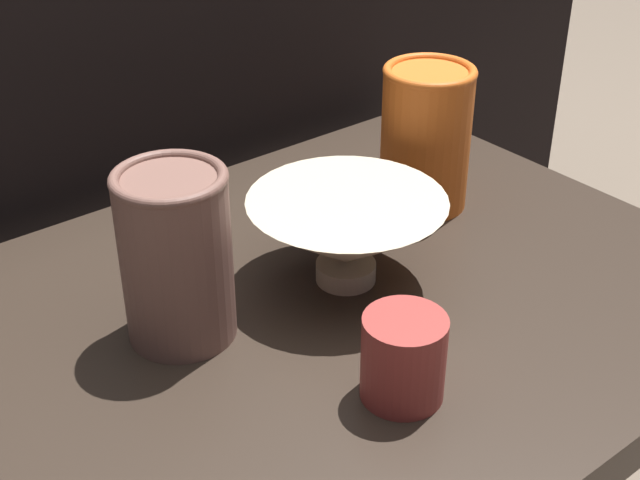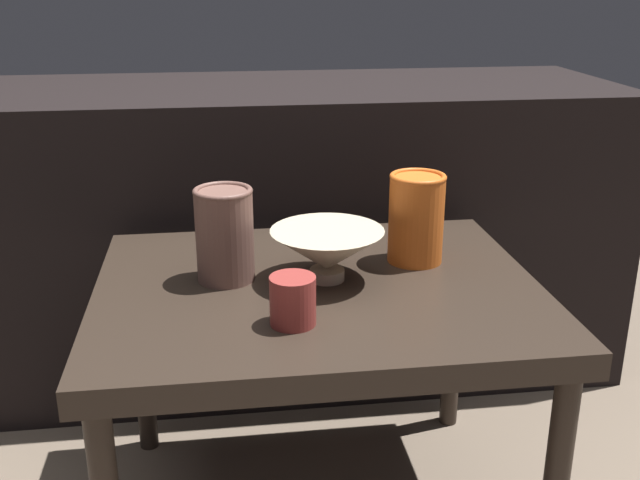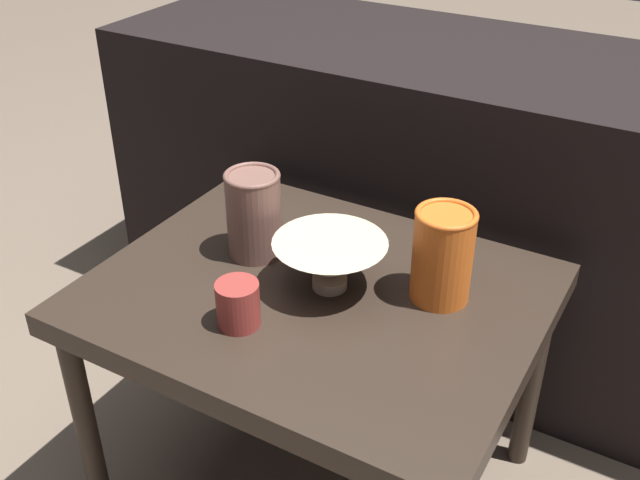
% 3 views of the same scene
% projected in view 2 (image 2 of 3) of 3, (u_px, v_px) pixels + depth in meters
% --- Properties ---
extents(table, '(0.68, 0.54, 0.43)m').
position_uv_depth(table, '(318.00, 311.00, 1.17)').
color(table, '#2D231C').
rests_on(table, ground_plane).
extents(couch_backdrop, '(1.47, 0.50, 0.65)m').
position_uv_depth(couch_backdrop, '(285.00, 228.00, 1.72)').
color(couch_backdrop, black).
rests_on(couch_backdrop, ground_plane).
extents(bowl, '(0.18, 0.18, 0.08)m').
position_uv_depth(bowl, '(327.00, 250.00, 1.15)').
color(bowl, '#C1B293').
rests_on(bowl, table).
extents(vase_textured_left, '(0.09, 0.09, 0.15)m').
position_uv_depth(vase_textured_left, '(225.00, 233.00, 1.15)').
color(vase_textured_left, brown).
rests_on(vase_textured_left, table).
extents(vase_colorful_right, '(0.09, 0.09, 0.15)m').
position_uv_depth(vase_colorful_right, '(416.00, 217.00, 1.22)').
color(vase_colorful_right, orange).
rests_on(vase_colorful_right, table).
extents(cup, '(0.06, 0.06, 0.07)m').
position_uv_depth(cup, '(293.00, 301.00, 1.01)').
color(cup, maroon).
rests_on(cup, table).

